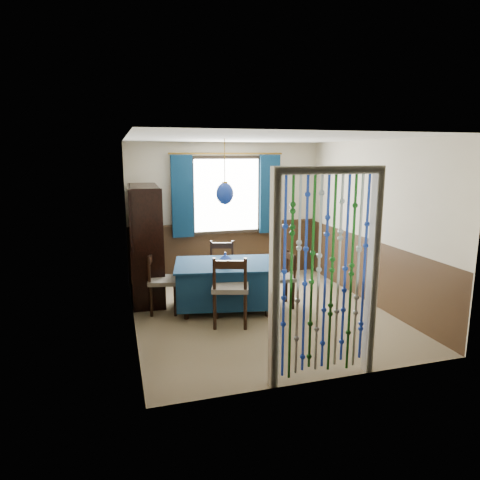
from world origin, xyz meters
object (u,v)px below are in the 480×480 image
object	(u,v)px
vase_table	(225,259)
pendant_lamp	(225,193)
chair_near	(230,288)
bowl_shelf	(150,223)
dining_table	(225,282)
chair_far	(222,267)
vase_sideboard	(147,234)
sideboard	(146,260)
chair_right	(282,278)
chair_left	(162,281)

from	to	relation	value
vase_table	pendant_lamp	bearing A→B (deg)	76.03
chair_near	pendant_lamp	size ratio (longest dim) A/B	1.06
pendant_lamp	bowl_shelf	world-z (taller)	pendant_lamp
dining_table	vase_table	size ratio (longest dim) A/B	9.57
chair_far	vase_sideboard	world-z (taller)	vase_sideboard
chair_near	vase_sideboard	world-z (taller)	vase_sideboard
sideboard	bowl_shelf	size ratio (longest dim) A/B	8.10
chair_near	chair_right	bearing A→B (deg)	44.86
pendant_lamp	chair_near	bearing A→B (deg)	-98.39
dining_table	vase_table	xyz separation A→B (m)	(-0.03, -0.11, 0.38)
dining_table	chair_right	xyz separation A→B (m)	(0.86, -0.12, 0.03)
chair_near	sideboard	bearing A→B (deg)	140.42
dining_table	vase_sideboard	size ratio (longest dim) A/B	9.10
sideboard	pendant_lamp	xyz separation A→B (m)	(1.09, -0.90, 1.12)
chair_right	pendant_lamp	distance (m)	1.55
chair_right	pendant_lamp	world-z (taller)	pendant_lamp
chair_near	bowl_shelf	xyz separation A→B (m)	(-0.94, 1.17, 0.75)
chair_near	vase_table	size ratio (longest dim) A/B	5.70
chair_near	sideboard	size ratio (longest dim) A/B	0.54
vase_table	sideboard	bearing A→B (deg)	136.53
dining_table	chair_left	size ratio (longest dim) A/B	1.84
chair_near	sideboard	xyz separation A→B (m)	(-1.00, 1.52, 0.10)
chair_right	dining_table	bearing A→B (deg)	86.58
sideboard	vase_table	distance (m)	1.47
chair_near	vase_table	distance (m)	0.59
chair_left	pendant_lamp	distance (m)	1.57
vase_table	vase_sideboard	bearing A→B (deg)	128.30
sideboard	dining_table	bearing A→B (deg)	-37.61
bowl_shelf	chair_right	bearing A→B (deg)	-19.75
chair_right	sideboard	xyz separation A→B (m)	(-1.94, 1.02, 0.18)
dining_table	chair_left	distance (m)	0.93
chair_left	sideboard	world-z (taller)	sideboard
vase_table	vase_sideboard	xyz separation A→B (m)	(-1.00, 1.27, 0.20)
chair_near	vase_table	world-z (taller)	chair_near
chair_far	pendant_lamp	size ratio (longest dim) A/B	0.95
pendant_lamp	chair_far	bearing A→B (deg)	80.41
vase_sideboard	chair_near	bearing A→B (deg)	-62.26
sideboard	vase_table	bearing A→B (deg)	-41.46
sideboard	chair_right	bearing A→B (deg)	-25.69
bowl_shelf	vase_table	bearing A→B (deg)	-33.47
sideboard	chair_far	bearing A→B (deg)	-8.48
chair_near	chair_right	distance (m)	1.07
chair_near	bowl_shelf	world-z (taller)	bowl_shelf
dining_table	bowl_shelf	size ratio (longest dim) A/B	7.36
chair_far	chair_left	xyz separation A→B (m)	(-1.04, -0.54, 0.01)
vase_table	vase_sideboard	world-z (taller)	vase_sideboard
vase_table	chair_left	bearing A→B (deg)	164.76
bowl_shelf	pendant_lamp	bearing A→B (deg)	-28.42
dining_table	pendant_lamp	world-z (taller)	pendant_lamp
bowl_shelf	vase_sideboard	distance (m)	0.66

